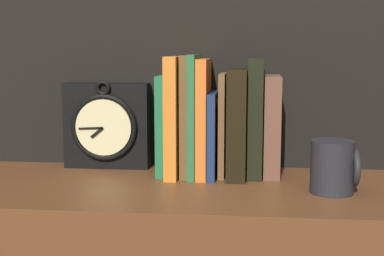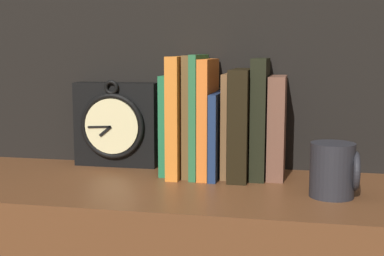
# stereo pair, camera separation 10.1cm
# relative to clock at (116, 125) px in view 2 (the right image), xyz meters

# --- Properties ---
(clock) EXTENTS (0.19, 0.06, 0.20)m
(clock) POSITION_rel_clock_xyz_m (0.00, 0.00, 0.00)
(clock) COLOR black
(clock) RESTS_ON bookshelf
(book_slot0_green) EXTENTS (0.02, 0.12, 0.21)m
(book_slot0_green) POSITION_rel_clock_xyz_m (0.13, -0.03, 0.01)
(book_slot0_green) COLOR #1E6A40
(book_slot0_green) RESTS_ON bookshelf
(book_slot1_orange) EXTENTS (0.03, 0.15, 0.25)m
(book_slot1_orange) POSITION_rel_clock_xyz_m (0.16, -0.05, 0.03)
(book_slot1_orange) COLOR orange
(book_slot1_orange) RESTS_ON bookshelf
(book_slot2_brown) EXTENTS (0.02, 0.13, 0.25)m
(book_slot2_brown) POSITION_rel_clock_xyz_m (0.18, -0.04, 0.03)
(book_slot2_brown) COLOR brown
(book_slot2_brown) RESTS_ON bookshelf
(book_slot3_green) EXTENTS (0.01, 0.15, 0.25)m
(book_slot3_green) POSITION_rel_clock_xyz_m (0.20, -0.04, 0.03)
(book_slot3_green) COLOR #27653A
(book_slot3_green) RESTS_ON bookshelf
(book_slot4_orange) EXTENTS (0.02, 0.15, 0.24)m
(book_slot4_orange) POSITION_rel_clock_xyz_m (0.22, -0.04, 0.03)
(book_slot4_orange) COLOR orange
(book_slot4_orange) RESTS_ON bookshelf
(book_slot5_navy) EXTENTS (0.02, 0.15, 0.17)m
(book_slot5_navy) POSITION_rel_clock_xyz_m (0.24, -0.05, -0.01)
(book_slot5_navy) COLOR navy
(book_slot5_navy) RESTS_ON bookshelf
(book_slot6_brown) EXTENTS (0.01, 0.12, 0.21)m
(book_slot6_brown) POSITION_rel_clock_xyz_m (0.26, -0.03, 0.01)
(book_slot6_brown) COLOR brown
(book_slot6_brown) RESTS_ON bookshelf
(book_slot7_black) EXTENTS (0.04, 0.15, 0.22)m
(book_slot7_black) POSITION_rel_clock_xyz_m (0.29, -0.05, 0.02)
(book_slot7_black) COLOR black
(book_slot7_black) RESTS_ON bookshelf
(book_slot8_black) EXTENTS (0.03, 0.13, 0.24)m
(book_slot8_black) POSITION_rel_clock_xyz_m (0.32, -0.04, 0.03)
(book_slot8_black) COLOR black
(book_slot8_black) RESTS_ON bookshelf
(book_slot9_brown) EXTENTS (0.03, 0.12, 0.21)m
(book_slot9_brown) POSITION_rel_clock_xyz_m (0.36, -0.03, 0.01)
(book_slot9_brown) COLOR brown
(book_slot9_brown) RESTS_ON bookshelf
(mug) EXTENTS (0.08, 0.08, 0.10)m
(mug) POSITION_rel_clock_xyz_m (0.47, -0.17, -0.05)
(mug) COLOR #232328
(mug) RESTS_ON bookshelf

